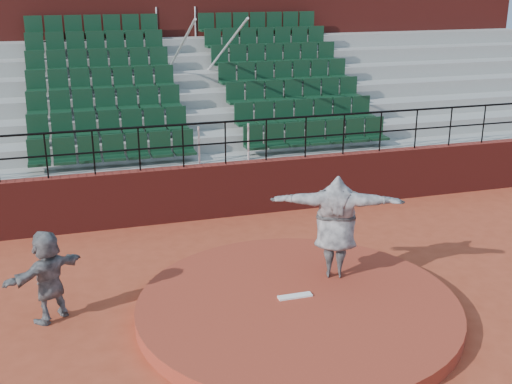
{
  "coord_description": "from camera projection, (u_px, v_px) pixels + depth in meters",
  "views": [
    {
      "loc": [
        -3.47,
        -9.13,
        5.5
      ],
      "look_at": [
        0.0,
        2.5,
        1.4
      ],
      "focal_mm": 45.0,
      "sensor_mm": 36.0,
      "label": 1
    }
  ],
  "objects": [
    {
      "name": "fielder",
      "position": [
        48.0,
        276.0,
        10.59
      ],
      "size": [
        1.47,
        1.24,
        1.59
      ],
      "primitive_type": "imported",
      "rotation": [
        0.0,
        0.0,
        3.77
      ],
      "color": "black",
      "rests_on": "ground"
    },
    {
      "name": "boundary_wall",
      "position": [
        226.0,
        190.0,
        15.32
      ],
      "size": [
        24.0,
        0.3,
        1.3
      ],
      "primitive_type": "cube",
      "color": "maroon",
      "rests_on": "ground"
    },
    {
      "name": "seating_deck",
      "position": [
        195.0,
        125.0,
        18.37
      ],
      "size": [
        24.0,
        5.97,
        4.63
      ],
      "color": "gray",
      "rests_on": "ground"
    },
    {
      "name": "pitchers_mound",
      "position": [
        298.0,
        307.0,
        10.95
      ],
      "size": [
        5.5,
        5.5,
        0.25
      ],
      "primitive_type": "cylinder",
      "color": "#973421",
      "rests_on": "ground"
    },
    {
      "name": "press_box_facade",
      "position": [
        169.0,
        38.0,
        21.29
      ],
      "size": [
        24.0,
        3.0,
        7.1
      ],
      "primitive_type": "cube",
      "color": "maroon",
      "rests_on": "ground"
    },
    {
      "name": "pitching_rubber",
      "position": [
        295.0,
        296.0,
        11.04
      ],
      "size": [
        0.6,
        0.15,
        0.03
      ],
      "primitive_type": "cube",
      "color": "white",
      "rests_on": "pitchers_mound"
    },
    {
      "name": "wall_railing",
      "position": [
        225.0,
        133.0,
        14.88
      ],
      "size": [
        24.04,
        0.05,
        1.03
      ],
      "color": "black",
      "rests_on": "boundary_wall"
    },
    {
      "name": "pitcher",
      "position": [
        336.0,
        226.0,
        11.55
      ],
      "size": [
        2.44,
        1.45,
        1.93
      ],
      "primitive_type": "imported",
      "rotation": [
        0.0,
        0.0,
        2.77
      ],
      "color": "black",
      "rests_on": "pitchers_mound"
    },
    {
      "name": "ground",
      "position": [
        298.0,
        314.0,
        10.99
      ],
      "size": [
        90.0,
        90.0,
        0.0
      ],
      "primitive_type": "plane",
      "color": "#A23E24",
      "rests_on": "ground"
    }
  ]
}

